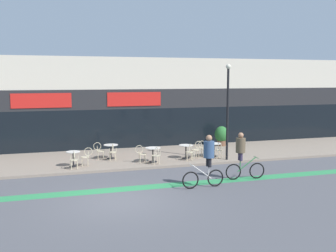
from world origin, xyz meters
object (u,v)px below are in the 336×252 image
cafe_chair_0_side (86,155)px  lamp_post (228,105)px  cafe_chair_2_side (141,153)px  bistro_table_1 (111,149)px  cafe_chair_4_near (219,149)px  bistro_table_4 (214,147)px  bistro_table_0 (73,156)px  cafe_chair_1_near (113,151)px  cafe_chair_4_side (203,148)px  cyclist_1 (242,153)px  cafe_chair_0_near (74,159)px  cafe_chair_1_side (99,149)px  planter_pot (221,135)px  bistro_table_2 (153,152)px  cafe_chair_3_side (197,148)px  cafe_chair_3_near (190,151)px  cafe_chair_2_near (156,154)px  cyclist_0 (207,158)px  bistro_table_3 (186,149)px

cafe_chair_0_side → lamp_post: 7.64m
cafe_chair_2_side → lamp_post: lamp_post is taller
bistro_table_1 → cafe_chair_4_near: 5.77m
bistro_table_4 → cafe_chair_0_side: size_ratio=0.85×
bistro_table_1 → cafe_chair_2_side: (1.29, -1.53, -0.02)m
bistro_table_0 → cafe_chair_1_near: (2.05, 0.79, -0.01)m
cafe_chair_4_side → cyclist_1: bearing=-90.2°
cafe_chair_1_near → cafe_chair_4_side: (4.88, -0.48, 0.00)m
cafe_chair_0_near → cyclist_1: size_ratio=0.44×
cafe_chair_0_near → cafe_chair_1_side: 2.50m
lamp_post → cyclist_1: lamp_post is taller
cafe_chair_1_side → planter_pot: (7.96, 1.90, 0.15)m
bistro_table_2 → lamp_post: 4.58m
cafe_chair_3_side → cafe_chair_3_near: bearing=40.3°
bistro_table_4 → cyclist_1: cyclist_1 is taller
bistro_table_1 → cyclist_1: size_ratio=0.37×
cafe_chair_4_near → planter_pot: bearing=-27.3°
cafe_chair_3_near → cafe_chair_4_near: (1.67, 0.05, 0.00)m
cafe_chair_1_side → cafe_chair_4_near: same height
bistro_table_1 → cafe_chair_0_near: (-2.05, -2.04, -0.02)m
cafe_chair_4_side → lamp_post: size_ratio=0.18×
cafe_chair_2_near → cafe_chair_3_side: 2.74m
bistro_table_4 → cyclist_0: size_ratio=0.36×
cafe_chair_1_side → cafe_chair_4_near: (6.13, -1.74, 0.00)m
bistro_table_2 → planter_pot: 6.41m
lamp_post → cyclist_1: bearing=-105.4°
bistro_table_4 → cafe_chair_0_side: 6.94m
bistro_table_0 → cafe_chair_1_near: size_ratio=0.82×
cafe_chair_1_near → cyclist_1: cyclist_1 is taller
bistro_table_2 → cafe_chair_4_side: size_ratio=0.87×
cafe_chair_1_near → planter_pot: size_ratio=0.72×
bistro_table_2 → bistro_table_3: bearing=11.0°
bistro_table_2 → bistro_table_4: bistro_table_2 is taller
cafe_chair_4_side → cafe_chair_3_side: bearing=-173.7°
lamp_post → cafe_chair_2_side: bearing=172.8°
cafe_chair_2_near → cafe_chair_4_side: same height
bistro_table_0 → cafe_chair_3_near: 5.90m
cafe_chair_3_side → cyclist_1: bearing=90.1°
bistro_table_4 → planter_pot: bearing=58.7°
bistro_table_0 → bistro_table_2: size_ratio=0.95×
cafe_chair_3_near → cafe_chair_0_side: bearing=93.1°
bistro_table_1 → bistro_table_4: bistro_table_1 is taller
bistro_table_4 → cafe_chair_4_near: cafe_chair_4_near is taller
bistro_table_0 → bistro_table_3: bistro_table_0 is taller
bistro_table_1 → cyclist_0: cyclist_0 is taller
cafe_chair_4_side → lamp_post: bearing=-46.6°
bistro_table_3 → bistro_table_0: bearing=-177.5°
bistro_table_3 → cafe_chair_0_side: (-5.27, -0.27, -0.00)m
bistro_table_3 → cafe_chair_1_near: 3.88m
cafe_chair_1_side → cafe_chair_1_near: bearing=-39.8°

